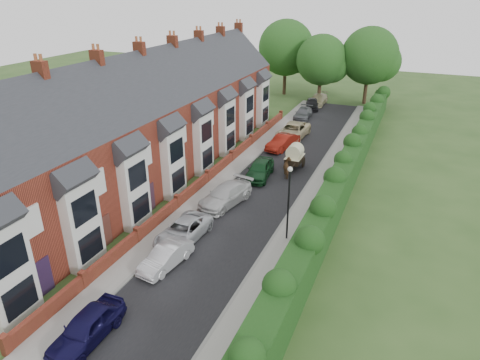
% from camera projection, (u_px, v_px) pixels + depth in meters
% --- Properties ---
extents(ground, '(140.00, 140.00, 0.00)m').
position_uv_depth(ground, '(213.00, 261.00, 25.73)').
color(ground, '#2D4C1E').
rests_on(ground, ground).
extents(road, '(6.00, 58.00, 0.02)m').
position_uv_depth(road, '(266.00, 187.00, 35.13)').
color(road, black).
rests_on(road, ground).
extents(pavement_hedge_side, '(2.20, 58.00, 0.12)m').
position_uv_depth(pavement_hedge_side, '(315.00, 195.00, 33.66)').
color(pavement_hedge_side, gray).
rests_on(pavement_hedge_side, ground).
extents(pavement_house_side, '(1.70, 58.00, 0.12)m').
position_uv_depth(pavement_house_side, '(224.00, 179.00, 36.46)').
color(pavement_house_side, gray).
rests_on(pavement_house_side, ground).
extents(kerb_hedge_side, '(0.18, 58.00, 0.13)m').
position_uv_depth(kerb_hedge_side, '(302.00, 193.00, 34.03)').
color(kerb_hedge_side, gray).
rests_on(kerb_hedge_side, ground).
extents(kerb_house_side, '(0.18, 58.00, 0.13)m').
position_uv_depth(kerb_house_side, '(232.00, 180.00, 36.18)').
color(kerb_house_side, gray).
rests_on(kerb_house_side, ground).
extents(hedge, '(2.10, 58.00, 2.85)m').
position_uv_depth(hedge, '(340.00, 181.00, 32.39)').
color(hedge, '#153912').
rests_on(hedge, ground).
extents(terrace_row, '(9.05, 40.50, 11.50)m').
position_uv_depth(terrace_row, '(148.00, 124.00, 36.07)').
color(terrace_row, maroon).
rests_on(terrace_row, ground).
extents(garden_wall_row, '(0.35, 40.35, 1.10)m').
position_uv_depth(garden_wall_row, '(208.00, 177.00, 35.81)').
color(garden_wall_row, brown).
rests_on(garden_wall_row, ground).
extents(lamppost, '(0.32, 0.32, 5.16)m').
position_uv_depth(lamppost, '(289.00, 194.00, 26.52)').
color(lamppost, black).
rests_on(lamppost, ground).
extents(tree_far_left, '(7.14, 6.80, 9.29)m').
position_uv_depth(tree_far_left, '(324.00, 61.00, 57.90)').
color(tree_far_left, '#332316').
rests_on(tree_far_left, ground).
extents(tree_far_right, '(7.98, 7.60, 10.31)m').
position_uv_depth(tree_far_right, '(373.00, 57.00, 57.19)').
color(tree_far_right, '#332316').
rests_on(tree_far_right, ground).
extents(tree_far_back, '(8.40, 8.00, 10.82)m').
position_uv_depth(tree_far_back, '(289.00, 49.00, 62.13)').
color(tree_far_back, '#332316').
rests_on(tree_far_back, ground).
extents(car_navy, '(1.72, 4.24, 1.44)m').
position_uv_depth(car_navy, '(87.00, 327.00, 19.75)').
color(car_navy, '#0E0B34').
rests_on(car_navy, ground).
extents(car_silver_a, '(1.87, 4.00, 1.27)m').
position_uv_depth(car_silver_a, '(166.00, 257.00, 25.02)').
color(car_silver_a, silver).
rests_on(car_silver_a, ground).
extents(car_silver_b, '(2.40, 4.84, 1.32)m').
position_uv_depth(car_silver_b, '(183.00, 231.00, 27.61)').
color(car_silver_b, silver).
rests_on(car_silver_b, ground).
extents(car_white, '(3.13, 5.46, 1.49)m').
position_uv_depth(car_white, '(225.00, 195.00, 32.12)').
color(car_white, '#BEBEBE').
rests_on(car_white, ground).
extents(car_green, '(2.27, 4.70, 1.55)m').
position_uv_depth(car_green, '(260.00, 169.00, 36.57)').
color(car_green, '#113A1A').
rests_on(car_green, ground).
extents(car_red, '(2.58, 4.66, 1.46)m').
position_uv_depth(car_red, '(283.00, 142.00, 43.00)').
color(car_red, maroon).
rests_on(car_red, ground).
extents(car_beige, '(2.83, 5.79, 1.58)m').
position_uv_depth(car_beige, '(293.00, 131.00, 46.07)').
color(car_beige, '#C9BA91').
rests_on(car_beige, ground).
extents(car_grey, '(2.01, 4.49, 1.28)m').
position_uv_depth(car_grey, '(303.00, 113.00, 52.98)').
color(car_grey, '#525559').
rests_on(car_grey, ground).
extents(car_black, '(2.59, 4.43, 1.42)m').
position_uv_depth(car_black, '(312.00, 104.00, 56.92)').
color(car_black, black).
rests_on(car_black, ground).
extents(horse, '(1.51, 2.00, 1.54)m').
position_uv_depth(horse, '(288.00, 168.00, 36.76)').
color(horse, '#50351D').
rests_on(horse, ground).
extents(horse_cart, '(1.46, 3.22, 2.32)m').
position_uv_depth(horse_cart, '(295.00, 155.00, 38.18)').
color(horse_cart, black).
rests_on(horse_cart, ground).
extents(car_extra_far, '(2.03, 4.91, 1.42)m').
position_uv_depth(car_extra_far, '(318.00, 100.00, 59.01)').
color(car_extra_far, '#BBB287').
rests_on(car_extra_far, ground).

